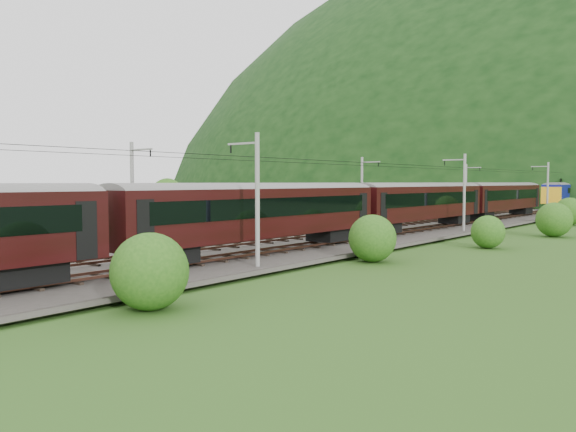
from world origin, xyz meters
The scene contains 14 objects.
ground centered at (0.00, 0.00, 0.00)m, with size 600.00×600.00×0.00m, color #2D4A17.
railbed centered at (0.00, 10.00, 0.15)m, with size 14.00×220.00×0.30m, color #38332D.
track_left centered at (-2.40, 10.00, 0.37)m, with size 2.40×220.00×0.27m.
track_right centered at (2.40, 10.00, 0.37)m, with size 2.40×220.00×0.27m.
catenary_left centered at (-6.12, 32.00, 4.50)m, with size 2.54×192.28×8.00m.
catenary_right centered at (6.12, 32.00, 4.50)m, with size 2.54×192.28×8.00m.
overhead_wires centered at (0.00, 10.00, 7.10)m, with size 4.83×198.00×0.03m.
mountain_ridge centered at (-120.00, 300.00, 0.00)m, with size 336.00×280.00×132.00m, color black.
train centered at (2.40, 17.07, 3.88)m, with size 3.32×160.07×5.80m.
hazard_post_near centered at (-0.74, 61.28, 1.07)m, with size 0.16×0.16×1.54m, color red.
hazard_post_far centered at (0.19, 22.89, 1.04)m, with size 0.16×0.16×1.47m, color red.
signal centered at (-4.05, 66.99, 1.59)m, with size 0.24×0.24×2.19m.
vegetation_left centered at (-14.61, 17.54, 2.20)m, with size 13.03×145.80×5.79m.
vegetation_right centered at (12.05, 16.60, 1.42)m, with size 8.24×108.11×3.11m.
Camera 1 is at (28.69, -24.81, 5.36)m, focal length 35.00 mm.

